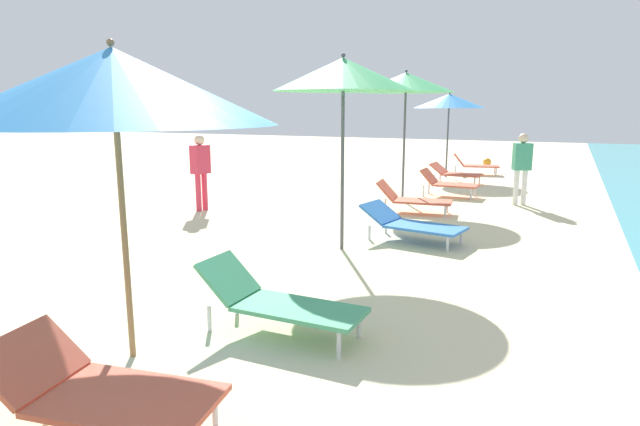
# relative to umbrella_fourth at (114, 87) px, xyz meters

# --- Properties ---
(umbrella_fourth) EXTENTS (2.50, 2.50, 2.56)m
(umbrella_fourth) POSITION_rel_umbrella_fourth_xyz_m (0.00, 0.00, 0.00)
(umbrella_fourth) COLOR olive
(umbrella_fourth) RESTS_ON ground
(lounger_fourth_shoreside) EXTENTS (1.55, 0.56, 0.65)m
(lounger_fourth_shoreside) POSITION_rel_umbrella_fourth_xyz_m (0.88, 0.92, -1.89)
(lounger_fourth_shoreside) COLOR #4CA572
(lounger_fourth_shoreside) RESTS_ON ground
(lounger_fourth_inland) EXTENTS (1.53, 0.88, 0.61)m
(lounger_fourth_inland) POSITION_rel_umbrella_fourth_xyz_m (0.63, -0.92, -1.89)
(lounger_fourth_inland) COLOR #D8593F
(lounger_fourth_inland) RESTS_ON ground
(umbrella_fifth) EXTENTS (1.98, 1.98, 2.79)m
(umbrella_fifth) POSITION_rel_umbrella_fourth_xyz_m (0.26, 3.93, 0.29)
(umbrella_fifth) COLOR #4C4C51
(umbrella_fifth) RESTS_ON ground
(lounger_fifth_shoreside) EXTENTS (1.66, 0.91, 0.55)m
(lounger_fifth_shoreside) POSITION_rel_umbrella_fourth_xyz_m (1.06, 4.83, -1.92)
(lounger_fifth_shoreside) COLOR blue
(lounger_fifth_shoreside) RESTS_ON ground
(umbrella_sixth) EXTENTS (2.07, 2.07, 2.85)m
(umbrella_sixth) POSITION_rel_umbrella_fourth_xyz_m (-0.09, 8.29, 0.37)
(umbrella_sixth) COLOR #4C4C51
(umbrella_sixth) RESTS_ON ground
(lounger_sixth_shoreside) EXTENTS (1.30, 0.63, 0.63)m
(lounger_sixth_shoreside) POSITION_rel_umbrella_fourth_xyz_m (0.67, 9.40, -1.88)
(lounger_sixth_shoreside) COLOR #D8593F
(lounger_sixth_shoreside) RESTS_ON ground
(lounger_sixth_inland) EXTENTS (1.51, 0.77, 0.63)m
(lounger_sixth_inland) POSITION_rel_umbrella_fourth_xyz_m (0.45, 7.08, -1.91)
(lounger_sixth_inland) COLOR #D8593F
(lounger_sixth_inland) RESTS_ON ground
(umbrella_farthest) EXTENTS (2.08, 2.08, 2.51)m
(umbrella_farthest) POSITION_rel_umbrella_fourth_xyz_m (-0.11, 12.96, 0.03)
(umbrella_farthest) COLOR #4C4C51
(umbrella_farthest) RESTS_ON ground
(lounger_farthest_shoreside) EXTENTS (1.47, 0.85, 0.66)m
(lounger_farthest_shoreside) POSITION_rel_umbrella_fourth_xyz_m (0.55, 13.94, -1.89)
(lounger_farthest_shoreside) COLOR #D8593F
(lounger_farthest_shoreside) RESTS_ON ground
(lounger_farthest_inland) EXTENTS (1.39, 0.77, 0.54)m
(lounger_farthest_inland) POSITION_rel_umbrella_fourth_xyz_m (0.40, 11.72, -1.92)
(lounger_farthest_inland) COLOR #D8593F
(lounger_farthest_inland) RESTS_ON ground
(person_walking_mid) EXTENTS (0.42, 0.34, 1.52)m
(person_walking_mid) POSITION_rel_umbrella_fourth_xyz_m (2.31, 8.91, -1.29)
(person_walking_mid) COLOR silver
(person_walking_mid) RESTS_ON ground
(person_walking_far) EXTENTS (0.28, 0.39, 1.53)m
(person_walking_far) POSITION_rel_umbrella_fourth_xyz_m (-3.48, 5.53, -1.29)
(person_walking_far) COLOR #D8334C
(person_walking_far) RESTS_ON ground
(beach_ball) EXTENTS (0.29, 0.29, 0.29)m
(beach_ball) POSITION_rel_umbrella_fourth_xyz_m (0.58, 16.61, -2.06)
(beach_ball) COLOR orange
(beach_ball) RESTS_ON ground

